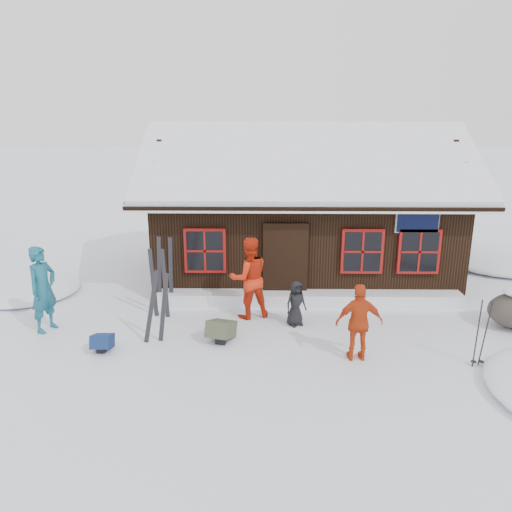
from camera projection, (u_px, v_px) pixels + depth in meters
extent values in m
plane|color=white|center=(246.00, 344.00, 10.42)|extent=(120.00, 120.00, 0.00)
cube|color=black|center=(302.00, 231.00, 14.84)|extent=(8.00, 5.00, 2.50)
cube|color=black|center=(308.00, 165.00, 12.84)|extent=(8.90, 3.14, 1.88)
cube|color=black|center=(300.00, 155.00, 15.67)|extent=(8.90, 3.14, 1.88)
cube|color=white|center=(308.00, 159.00, 12.80)|extent=(8.72, 3.07, 1.86)
cube|color=white|center=(300.00, 151.00, 15.63)|extent=(8.72, 3.07, 1.86)
cube|color=white|center=(305.00, 128.00, 14.01)|extent=(8.81, 0.22, 0.14)
cube|color=silver|center=(313.00, 209.00, 11.67)|extent=(8.90, 0.10, 0.20)
cube|color=black|center=(285.00, 264.00, 12.48)|extent=(1.00, 0.10, 2.00)
cube|color=black|center=(418.00, 220.00, 12.08)|extent=(1.00, 0.06, 0.60)
cube|color=maroon|center=(205.00, 251.00, 12.40)|extent=(1.04, 0.10, 1.14)
cube|color=black|center=(205.00, 251.00, 12.36)|extent=(0.90, 0.04, 1.00)
cube|color=maroon|center=(362.00, 251.00, 12.34)|extent=(1.04, 0.10, 1.14)
cube|color=black|center=(362.00, 252.00, 12.30)|extent=(0.90, 0.04, 1.00)
cube|color=maroon|center=(419.00, 251.00, 12.32)|extent=(1.04, 0.10, 1.14)
cube|color=black|center=(419.00, 252.00, 12.28)|extent=(0.90, 0.04, 1.00)
cube|color=white|center=(309.00, 298.00, 12.50)|extent=(7.60, 0.60, 0.35)
ellipsoid|color=white|center=(27.00, 292.00, 13.39)|extent=(2.80, 2.80, 0.34)
ellipsoid|color=white|center=(501.00, 262.00, 16.05)|extent=(4.00, 4.00, 0.48)
imported|color=#16566C|center=(43.00, 289.00, 10.84)|extent=(0.68, 0.82, 1.92)
imported|color=red|center=(249.00, 278.00, 11.56)|extent=(1.12, 0.99, 1.93)
imported|color=#C23A13|center=(359.00, 323.00, 9.58)|extent=(0.92, 0.41, 1.55)
imported|color=black|center=(296.00, 303.00, 11.22)|extent=(0.61, 0.55, 1.05)
cube|color=black|center=(151.00, 308.00, 10.33)|extent=(0.40, 0.12, 1.63)
cube|color=black|center=(163.00, 309.00, 10.27)|extent=(0.34, 0.24, 1.63)
cube|color=black|center=(153.00, 284.00, 11.63)|extent=(0.17, 0.06, 1.71)
cube|color=black|center=(165.00, 285.00, 11.59)|extent=(0.16, 0.07, 1.71)
cube|color=black|center=(159.00, 272.00, 12.34)|extent=(0.17, 0.06, 1.81)
cube|color=black|center=(171.00, 273.00, 12.30)|extent=(0.16, 0.08, 1.81)
cylinder|color=black|center=(477.00, 335.00, 9.37)|extent=(0.10, 0.12, 1.37)
cylinder|color=black|center=(485.00, 335.00, 9.37)|extent=(0.10, 0.12, 1.37)
cube|color=navy|center=(103.00, 344.00, 10.12)|extent=(0.39, 0.51, 0.27)
cube|color=#434632|center=(221.00, 333.00, 10.54)|extent=(0.65, 0.75, 0.35)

